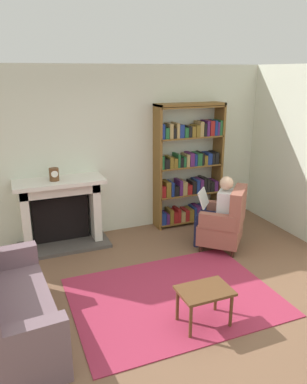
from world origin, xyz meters
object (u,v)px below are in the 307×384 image
armchair_reading (225,222)px  side_table (205,295)px  mantel_clock (54,174)px  fireplace (61,210)px  seated_reader (218,209)px  sofa_floral (10,310)px  bookshelf (189,168)px

armchair_reading → side_table: (-1.18, -1.48, -0.07)m
armchair_reading → mantel_clock: bearing=-70.8°
mantel_clock → armchair_reading: 2.63m
fireplace → seated_reader: (2.18, -1.01, 0.05)m
mantel_clock → seated_reader: (2.24, -0.91, -0.54)m
fireplace → sofa_floral: size_ratio=0.78×
bookshelf → side_table: bearing=-113.5°
mantel_clock → sofa_floral: 2.23m
mantel_clock → armchair_reading: mantel_clock is taller
mantel_clock → seated_reader: 2.48m
armchair_reading → sofa_floral: bearing=-31.0°
bookshelf → armchair_reading: size_ratio=2.16×
bookshelf → side_table: (-1.13, -2.60, -0.65)m
fireplace → seated_reader: size_ratio=1.19×
armchair_reading → side_table: 1.90m
armchair_reading → seated_reader: bearing=-90.0°
mantel_clock → fireplace: bearing=57.4°
bookshelf → mantel_clock: bearing=-176.6°
bookshelf → armchair_reading: bookshelf is taller
seated_reader → sofa_floral: bearing=-29.1°
bookshelf → side_table: size_ratio=3.75×
armchair_reading → seated_reader: 0.23m
side_table → armchair_reading: bearing=51.3°
sofa_floral → fireplace: bearing=-26.4°
mantel_clock → bookshelf: bookshelf is taller
fireplace → sofa_floral: bearing=-112.3°
mantel_clock → side_table: mantel_clock is taller
fireplace → bookshelf: size_ratio=0.65×
fireplace → bookshelf: bookshelf is taller
seated_reader → bookshelf: bearing=-139.5°
sofa_floral → side_table: bearing=-110.0°
bookshelf → side_table: 2.91m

